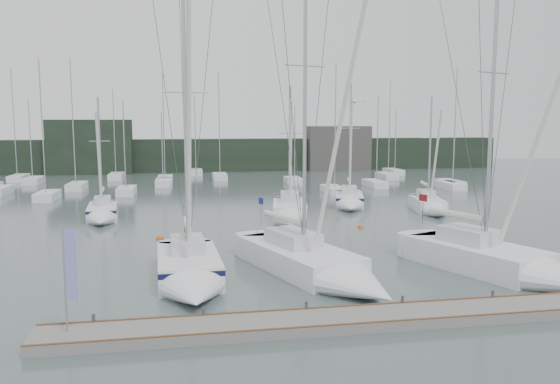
{
  "coord_description": "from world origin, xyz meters",
  "views": [
    {
      "loc": [
        -6.67,
        -24.18,
        7.69
      ],
      "look_at": [
        -1.42,
        5.0,
        3.87
      ],
      "focal_mm": 35.0,
      "sensor_mm": 36.0,
      "label": 1
    }
  ],
  "objects_px": {
    "sailboat_mid_a": "(102,214)",
    "sailboat_mid_c": "(290,214)",
    "buoy_c": "(160,239)",
    "sailboat_mid_e": "(431,207)",
    "sailboat_near_right": "(513,266)",
    "dock_banner": "(69,270)",
    "sailboat_near_center": "(325,270)",
    "sailboat_mid_d": "(349,202)",
    "buoy_a": "(252,241)",
    "sailboat_near_left": "(190,275)",
    "buoy_b": "(361,228)"
  },
  "relations": [
    {
      "from": "sailboat_mid_a",
      "to": "sailboat_mid_c",
      "type": "xyz_separation_m",
      "value": [
        14.38,
        -2.96,
        0.08
      ]
    },
    {
      "from": "sailboat_near_right",
      "to": "buoy_a",
      "type": "height_order",
      "value": "sailboat_near_right"
    },
    {
      "from": "sailboat_near_right",
      "to": "buoy_a",
      "type": "relative_size",
      "value": 28.55
    },
    {
      "from": "sailboat_near_right",
      "to": "sailboat_near_left",
      "type": "bearing_deg",
      "value": 152.43
    },
    {
      "from": "sailboat_near_center",
      "to": "sailboat_mid_d",
      "type": "height_order",
      "value": "sailboat_near_center"
    },
    {
      "from": "dock_banner",
      "to": "buoy_a",
      "type": "bearing_deg",
      "value": 84.49
    },
    {
      "from": "dock_banner",
      "to": "sailboat_near_left",
      "type": "bearing_deg",
      "value": 77.39
    },
    {
      "from": "sailboat_near_left",
      "to": "sailboat_mid_c",
      "type": "relative_size",
      "value": 1.36
    },
    {
      "from": "buoy_a",
      "to": "dock_banner",
      "type": "relative_size",
      "value": 0.16
    },
    {
      "from": "sailboat_near_center",
      "to": "buoy_a",
      "type": "height_order",
      "value": "sailboat_near_center"
    },
    {
      "from": "sailboat_near_center",
      "to": "sailboat_mid_e",
      "type": "relative_size",
      "value": 1.68
    },
    {
      "from": "sailboat_near_center",
      "to": "buoy_a",
      "type": "bearing_deg",
      "value": 84.27
    },
    {
      "from": "sailboat_mid_a",
      "to": "sailboat_mid_c",
      "type": "height_order",
      "value": "sailboat_mid_c"
    },
    {
      "from": "buoy_a",
      "to": "buoy_b",
      "type": "distance_m",
      "value": 8.91
    },
    {
      "from": "sailboat_mid_d",
      "to": "buoy_c",
      "type": "height_order",
      "value": "sailboat_mid_d"
    },
    {
      "from": "sailboat_near_right",
      "to": "sailboat_mid_d",
      "type": "xyz_separation_m",
      "value": [
        -1.25,
        22.84,
        -0.06
      ]
    },
    {
      "from": "sailboat_mid_e",
      "to": "buoy_c",
      "type": "distance_m",
      "value": 23.28
    },
    {
      "from": "buoy_b",
      "to": "dock_banner",
      "type": "bearing_deg",
      "value": -132.3
    },
    {
      "from": "sailboat_mid_a",
      "to": "sailboat_mid_e",
      "type": "height_order",
      "value": "sailboat_mid_e"
    },
    {
      "from": "sailboat_near_left",
      "to": "sailboat_mid_d",
      "type": "relative_size",
      "value": 1.29
    },
    {
      "from": "sailboat_mid_d",
      "to": "buoy_c",
      "type": "xyz_separation_m",
      "value": [
        -16.29,
        -10.52,
        -0.57
      ]
    },
    {
      "from": "dock_banner",
      "to": "sailboat_near_center",
      "type": "bearing_deg",
      "value": 50.88
    },
    {
      "from": "sailboat_near_right",
      "to": "sailboat_mid_e",
      "type": "height_order",
      "value": "sailboat_near_right"
    },
    {
      "from": "sailboat_mid_e",
      "to": "buoy_c",
      "type": "relative_size",
      "value": 20.27
    },
    {
      "from": "sailboat_near_right",
      "to": "sailboat_mid_c",
      "type": "bearing_deg",
      "value": 92.0
    },
    {
      "from": "sailboat_mid_e",
      "to": "dock_banner",
      "type": "bearing_deg",
      "value": -124.62
    },
    {
      "from": "buoy_a",
      "to": "sailboat_near_left",
      "type": "bearing_deg",
      "value": -113.39
    },
    {
      "from": "sailboat_near_left",
      "to": "sailboat_near_center",
      "type": "xyz_separation_m",
      "value": [
        6.45,
        -0.2,
        -0.03
      ]
    },
    {
      "from": "sailboat_mid_e",
      "to": "buoy_c",
      "type": "xyz_separation_m",
      "value": [
        -22.3,
        -6.69,
        -0.51
      ]
    },
    {
      "from": "sailboat_mid_d",
      "to": "sailboat_mid_a",
      "type": "bearing_deg",
      "value": -156.72
    },
    {
      "from": "buoy_c",
      "to": "dock_banner",
      "type": "xyz_separation_m",
      "value": [
        -2.35,
        -16.85,
        2.63
      ]
    },
    {
      "from": "sailboat_near_left",
      "to": "dock_banner",
      "type": "xyz_separation_m",
      "value": [
        -4.17,
        -5.86,
        2.01
      ]
    },
    {
      "from": "sailboat_near_left",
      "to": "sailboat_mid_e",
      "type": "relative_size",
      "value": 1.45
    },
    {
      "from": "sailboat_near_right",
      "to": "buoy_c",
      "type": "distance_m",
      "value": 21.44
    },
    {
      "from": "sailboat_near_left",
      "to": "sailboat_near_right",
      "type": "distance_m",
      "value": 15.77
    },
    {
      "from": "sailboat_near_center",
      "to": "buoy_b",
      "type": "relative_size",
      "value": 39.36
    },
    {
      "from": "sailboat_mid_a",
      "to": "dock_banner",
      "type": "distance_m",
      "value": 24.72
    },
    {
      "from": "sailboat_near_left",
      "to": "sailboat_near_right",
      "type": "bearing_deg",
      "value": -7.41
    },
    {
      "from": "sailboat_near_center",
      "to": "sailboat_mid_c",
      "type": "xyz_separation_m",
      "value": [
        1.41,
        15.9,
        0.03
      ]
    },
    {
      "from": "sailboat_mid_d",
      "to": "sailboat_mid_e",
      "type": "distance_m",
      "value": 7.12
    },
    {
      "from": "sailboat_near_right",
      "to": "sailboat_mid_c",
      "type": "distance_m",
      "value": 18.76
    },
    {
      "from": "sailboat_near_center",
      "to": "sailboat_near_right",
      "type": "distance_m",
      "value": 9.33
    },
    {
      "from": "sailboat_near_center",
      "to": "sailboat_near_left",
      "type": "bearing_deg",
      "value": 158.81
    },
    {
      "from": "sailboat_mid_e",
      "to": "dock_banner",
      "type": "height_order",
      "value": "sailboat_mid_e"
    },
    {
      "from": "sailboat_mid_a",
      "to": "buoy_c",
      "type": "height_order",
      "value": "sailboat_mid_a"
    },
    {
      "from": "buoy_c",
      "to": "sailboat_near_left",
      "type": "bearing_deg",
      "value": -80.6
    },
    {
      "from": "sailboat_near_center",
      "to": "dock_banner",
      "type": "bearing_deg",
      "value": -171.39
    },
    {
      "from": "buoy_c",
      "to": "sailboat_mid_e",
      "type": "bearing_deg",
      "value": 16.71
    },
    {
      "from": "sailboat_near_left",
      "to": "dock_banner",
      "type": "distance_m",
      "value": 7.46
    },
    {
      "from": "sailboat_mid_c",
      "to": "dock_banner",
      "type": "relative_size",
      "value": 2.99
    }
  ]
}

